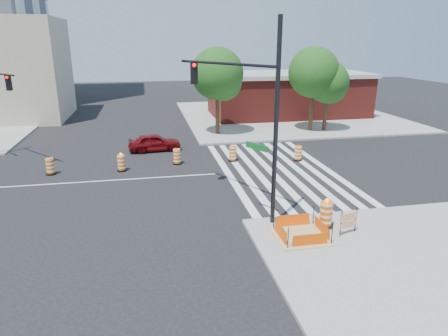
% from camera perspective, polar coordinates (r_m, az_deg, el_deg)
% --- Properties ---
extents(ground, '(120.00, 120.00, 0.00)m').
position_cam_1_polar(ground, '(24.33, -17.73, -1.82)').
color(ground, black).
rests_on(ground, ground).
extents(sidewalk_ne, '(22.00, 22.00, 0.15)m').
position_cam_1_polar(sidewalk_ne, '(44.17, 8.91, 7.47)').
color(sidewalk_ne, gray).
rests_on(sidewalk_ne, ground).
extents(crosswalk_east, '(6.75, 13.50, 0.01)m').
position_cam_1_polar(crosswalk_east, '(25.39, 7.55, -0.28)').
color(crosswalk_east, silver).
rests_on(crosswalk_east, ground).
extents(lane_centerline, '(14.00, 0.12, 0.01)m').
position_cam_1_polar(lane_centerline, '(24.33, -17.73, -1.81)').
color(lane_centerline, silver).
rests_on(lane_centerline, ground).
extents(excavation_pit, '(2.20, 2.20, 0.90)m').
position_cam_1_polar(excavation_pit, '(16.86, 10.95, -9.30)').
color(excavation_pit, tan).
rests_on(excavation_pit, ground).
extents(brick_storefront, '(16.50, 8.50, 4.60)m').
position_cam_1_polar(brick_storefront, '(43.84, 9.05, 10.35)').
color(brick_storefront, maroon).
rests_on(brick_storefront, ground).
extents(red_coupe, '(3.92, 1.87, 1.29)m').
position_cam_1_polar(red_coupe, '(29.90, -9.90, 3.64)').
color(red_coupe, '#60080B').
rests_on(red_coupe, ground).
extents(signal_pole_se, '(3.39, 5.71, 8.60)m').
position_cam_1_polar(signal_pole_se, '(17.63, 3.12, 9.45)').
color(signal_pole_se, black).
rests_on(signal_pole_se, ground).
extents(pit_drum, '(0.66, 0.66, 1.31)m').
position_cam_1_polar(pit_drum, '(17.70, 14.36, -6.53)').
color(pit_drum, black).
rests_on(pit_drum, ground).
extents(barricade, '(0.90, 0.33, 1.10)m').
position_cam_1_polar(barricade, '(17.29, 17.38, -7.16)').
color(barricade, '#F35F05').
rests_on(barricade, ground).
extents(tree_north_c, '(4.33, 4.33, 7.36)m').
position_cam_1_polar(tree_north_c, '(33.87, -0.89, 12.91)').
color(tree_north_c, '#382314').
rests_on(tree_north_c, ground).
extents(tree_north_d, '(4.34, 4.34, 7.37)m').
position_cam_1_polar(tree_north_d, '(35.98, 12.71, 12.79)').
color(tree_north_d, '#382314').
rests_on(tree_north_d, ground).
extents(tree_north_e, '(3.69, 3.65, 6.20)m').
position_cam_1_polar(tree_north_e, '(36.46, 14.60, 11.46)').
color(tree_north_e, '#382314').
rests_on(tree_north_e, ground).
extents(median_drum_2, '(0.60, 0.60, 1.02)m').
position_cam_1_polar(median_drum_2, '(26.43, -23.56, 0.15)').
color(median_drum_2, black).
rests_on(median_drum_2, ground).
extents(median_drum_3, '(0.60, 0.60, 1.18)m').
position_cam_1_polar(median_drum_3, '(25.69, -14.44, 0.64)').
color(median_drum_3, black).
rests_on(median_drum_3, ground).
extents(median_drum_4, '(0.60, 0.60, 1.02)m').
position_cam_1_polar(median_drum_4, '(26.46, -6.73, 1.57)').
color(median_drum_4, black).
rests_on(median_drum_4, ground).
extents(median_drum_5, '(0.60, 0.60, 1.02)m').
position_cam_1_polar(median_drum_5, '(26.94, 1.26, 1.98)').
color(median_drum_5, black).
rests_on(median_drum_5, ground).
extents(median_drum_6, '(0.60, 0.60, 1.02)m').
position_cam_1_polar(median_drum_6, '(27.52, 10.56, 2.02)').
color(median_drum_6, black).
rests_on(median_drum_6, ground).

